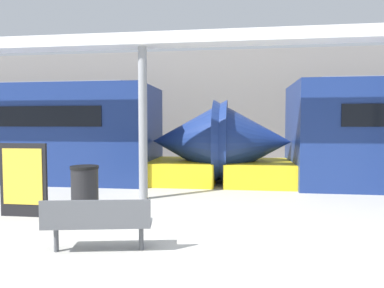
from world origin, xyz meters
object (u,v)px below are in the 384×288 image
Objects in this scene: trash_bin at (85,190)px; bench_near at (97,221)px; support_column_near at (143,124)px; poster_board at (24,180)px.

bench_near is at bearing -60.83° from trash_bin.
trash_bin is at bearing -117.26° from support_column_near.
trash_bin is at bearing 16.42° from poster_board.
trash_bin is 1.21m from poster_board.
poster_board reaches higher than trash_bin.
poster_board is 2.93m from support_column_near.
support_column_near is at bearing 84.59° from bench_near.
support_column_near reaches higher than bench_near.
trash_bin is (-1.13, 2.02, 0.03)m from bench_near.
trash_bin is 0.68× the size of poster_board.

